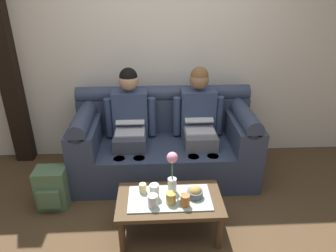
{
  "coord_description": "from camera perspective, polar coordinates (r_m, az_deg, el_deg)",
  "views": [
    {
      "loc": [
        -0.12,
        -1.91,
        2.04
      ],
      "look_at": [
        0.02,
        0.92,
        0.7
      ],
      "focal_mm": 33.09,
      "sensor_mm": 36.0,
      "label": 1
    }
  ],
  "objects": [
    {
      "name": "person_right",
      "position": [
        3.41,
        5.7,
        1.2
      ],
      "size": [
        0.56,
        0.67,
        1.22
      ],
      "color": "#595B66",
      "rests_on": "ground_plane"
    },
    {
      "name": "cup_far_right",
      "position": [
        2.66,
        -2.52,
        -11.91
      ],
      "size": [
        0.08,
        0.08,
        0.13
      ],
      "primitive_type": "cylinder",
      "color": "white",
      "rests_on": "coffee_table"
    },
    {
      "name": "cup_far_center",
      "position": [
        2.59,
        3.16,
        -13.52
      ],
      "size": [
        0.08,
        0.08,
        0.1
      ],
      "primitive_type": "cylinder",
      "color": "#B26633",
      "rests_on": "coffee_table"
    },
    {
      "name": "cup_near_right",
      "position": [
        2.74,
        -4.67,
        -11.33
      ],
      "size": [
        0.06,
        0.06,
        0.08
      ],
      "primitive_type": "cylinder",
      "color": "#DBB77A",
      "rests_on": "coffee_table"
    },
    {
      "name": "couch",
      "position": [
        3.5,
        -0.6,
        -3.14
      ],
      "size": [
        1.97,
        0.88,
        0.96
      ],
      "color": "#2D3851",
      "rests_on": "ground_plane"
    },
    {
      "name": "person_left",
      "position": [
        3.39,
        -6.99,
        0.93
      ],
      "size": [
        0.56,
        0.67,
        1.22
      ],
      "color": "#383D4C",
      "rests_on": "ground_plane"
    },
    {
      "name": "cup_far_left",
      "position": [
        2.61,
        0.55,
        -13.12
      ],
      "size": [
        0.08,
        0.08,
        0.1
      ],
      "primitive_type": "cylinder",
      "color": "gold",
      "rests_on": "coffee_table"
    },
    {
      "name": "backpack_left",
      "position": [
        3.28,
        -20.55,
        -10.7
      ],
      "size": [
        0.29,
        0.26,
        0.42
      ],
      "color": "#4C6B4C",
      "rests_on": "ground_plane"
    },
    {
      "name": "back_wall_patterned",
      "position": [
        3.66,
        -1.04,
        15.94
      ],
      "size": [
        6.0,
        0.12,
        2.9
      ],
      "primitive_type": "cube",
      "color": "silver",
      "rests_on": "ground_plane"
    },
    {
      "name": "coffee_table",
      "position": [
        2.73,
        0.29,
        -14.02
      ],
      "size": [
        0.9,
        0.51,
        0.37
      ],
      "color": "#47331E",
      "rests_on": "ground_plane"
    },
    {
      "name": "timber_pillar",
      "position": [
        3.89,
        -28.23,
        13.63
      ],
      "size": [
        0.2,
        0.2,
        2.9
      ],
      "primitive_type": "cube",
      "color": "black",
      "rests_on": "ground_plane"
    },
    {
      "name": "cup_near_left",
      "position": [
        2.58,
        -2.85,
        -13.57
      ],
      "size": [
        0.08,
        0.08,
        0.1
      ],
      "primitive_type": "cylinder",
      "color": "silver",
      "rests_on": "coffee_table"
    },
    {
      "name": "snack_bowl",
      "position": [
        2.69,
        5.0,
        -12.12
      ],
      "size": [
        0.13,
        0.13,
        0.11
      ],
      "color": "#4C5666",
      "rests_on": "coffee_table"
    },
    {
      "name": "ground_plane",
      "position": [
        2.8,
        0.52,
        -21.54
      ],
      "size": [
        14.0,
        14.0,
        0.0
      ],
      "primitive_type": "plane",
      "color": "#4C3823"
    },
    {
      "name": "flower_vase",
      "position": [
        2.64,
        0.78,
        -8.37
      ],
      "size": [
        0.09,
        0.09,
        0.39
      ],
      "color": "silver",
      "rests_on": "coffee_table"
    }
  ]
}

